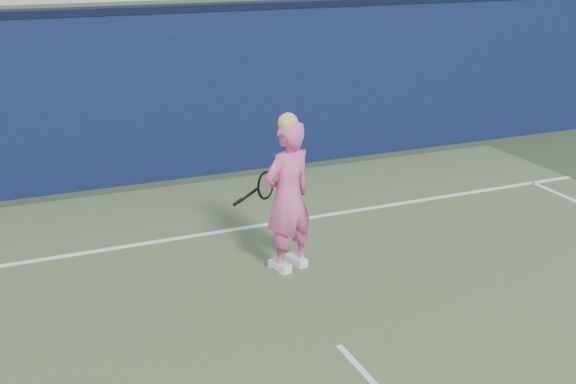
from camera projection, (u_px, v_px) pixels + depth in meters
name	position (u px, v px, depth m)	size (l,w,h in m)	color
backstop_wall	(177.00, 96.00, 10.93)	(24.00, 0.40, 2.50)	#0B1334
wall_cap	(173.00, 8.00, 10.50)	(24.00, 0.42, 0.10)	black
player	(288.00, 196.00, 7.86)	(0.72, 0.58, 1.79)	#E25899
racket	(263.00, 187.00, 8.19)	(0.59, 0.29, 0.33)	black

